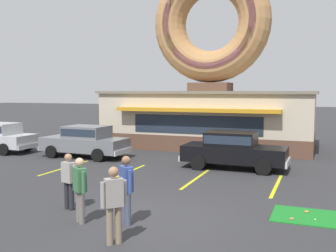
{
  "coord_description": "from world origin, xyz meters",
  "views": [
    {
      "loc": [
        4.31,
        -9.21,
        3.36
      ],
      "look_at": [
        -1.21,
        5.0,
        2.0
      ],
      "focal_mm": 42.0,
      "sensor_mm": 36.0,
      "label": 1
    }
  ],
  "objects_px": {
    "car_grey": "(85,140)",
    "pedestrian_hooded_kid": "(126,186)",
    "golf_ball": "(315,220)",
    "pedestrian_blue_sweater_man": "(114,201)",
    "pedestrian_leather_jacket_man": "(80,187)",
    "trash_bin": "(94,138)",
    "pedestrian_clipboard_woman": "(69,179)",
    "car_black": "(233,149)"
  },
  "relations": [
    {
      "from": "pedestrian_blue_sweater_man",
      "to": "pedestrian_leather_jacket_man",
      "type": "xyz_separation_m",
      "value": [
        -1.49,
        0.92,
        -0.03
      ]
    },
    {
      "from": "golf_ball",
      "to": "pedestrian_hooded_kid",
      "type": "height_order",
      "value": "pedestrian_hooded_kid"
    },
    {
      "from": "pedestrian_clipboard_woman",
      "to": "trash_bin",
      "type": "distance_m",
      "value": 13.07
    },
    {
      "from": "pedestrian_blue_sweater_man",
      "to": "pedestrian_leather_jacket_man",
      "type": "bearing_deg",
      "value": 148.3
    },
    {
      "from": "golf_ball",
      "to": "trash_bin",
      "type": "relative_size",
      "value": 0.04
    },
    {
      "from": "car_black",
      "to": "pedestrian_hooded_kid",
      "type": "bearing_deg",
      "value": -97.2
    },
    {
      "from": "car_black",
      "to": "pedestrian_hooded_kid",
      "type": "xyz_separation_m",
      "value": [
        -1.02,
        -8.08,
        0.1
      ]
    },
    {
      "from": "golf_ball",
      "to": "car_black",
      "type": "distance_m",
      "value": 7.07
    },
    {
      "from": "car_grey",
      "to": "pedestrian_hooded_kid",
      "type": "distance_m",
      "value": 10.59
    },
    {
      "from": "pedestrian_clipboard_woman",
      "to": "golf_ball",
      "type": "bearing_deg",
      "value": 12.29
    },
    {
      "from": "pedestrian_hooded_kid",
      "to": "pedestrian_leather_jacket_man",
      "type": "relative_size",
      "value": 1.04
    },
    {
      "from": "car_black",
      "to": "pedestrian_leather_jacket_man",
      "type": "distance_m",
      "value": 8.69
    },
    {
      "from": "car_grey",
      "to": "trash_bin",
      "type": "height_order",
      "value": "car_grey"
    },
    {
      "from": "pedestrian_blue_sweater_man",
      "to": "car_black",
      "type": "bearing_deg",
      "value": 85.83
    },
    {
      "from": "trash_bin",
      "to": "car_grey",
      "type": "bearing_deg",
      "value": -63.76
    },
    {
      "from": "pedestrian_blue_sweater_man",
      "to": "pedestrian_clipboard_woman",
      "type": "bearing_deg",
      "value": 143.89
    },
    {
      "from": "car_grey",
      "to": "car_black",
      "type": "relative_size",
      "value": 1.0
    },
    {
      "from": "car_black",
      "to": "pedestrian_blue_sweater_man",
      "type": "xyz_separation_m",
      "value": [
        -0.68,
        -9.33,
        0.09
      ]
    },
    {
      "from": "pedestrian_hooded_kid",
      "to": "trash_bin",
      "type": "distance_m",
      "value": 14.63
    },
    {
      "from": "pedestrian_blue_sweater_man",
      "to": "trash_bin",
      "type": "height_order",
      "value": "pedestrian_blue_sweater_man"
    },
    {
      "from": "car_grey",
      "to": "pedestrian_hooded_kid",
      "type": "xyz_separation_m",
      "value": [
        6.6,
        -8.28,
        0.1
      ]
    },
    {
      "from": "golf_ball",
      "to": "pedestrian_blue_sweater_man",
      "type": "bearing_deg",
      "value": -142.09
    },
    {
      "from": "car_grey",
      "to": "car_black",
      "type": "xyz_separation_m",
      "value": [
        7.62,
        -0.2,
        0.0
      ]
    },
    {
      "from": "pedestrian_blue_sweater_man",
      "to": "pedestrian_hooded_kid",
      "type": "xyz_separation_m",
      "value": [
        -0.34,
        1.25,
        0.01
      ]
    },
    {
      "from": "pedestrian_hooded_kid",
      "to": "pedestrian_leather_jacket_man",
      "type": "bearing_deg",
      "value": -163.86
    },
    {
      "from": "car_grey",
      "to": "pedestrian_clipboard_woman",
      "type": "distance_m",
      "value": 8.97
    },
    {
      "from": "car_black",
      "to": "pedestrian_leather_jacket_man",
      "type": "bearing_deg",
      "value": -104.46
    },
    {
      "from": "car_grey",
      "to": "pedestrian_hooded_kid",
      "type": "bearing_deg",
      "value": -51.45
    },
    {
      "from": "pedestrian_blue_sweater_man",
      "to": "pedestrian_clipboard_woman",
      "type": "height_order",
      "value": "pedestrian_blue_sweater_man"
    },
    {
      "from": "golf_ball",
      "to": "pedestrian_blue_sweater_man",
      "type": "xyz_separation_m",
      "value": [
        -4.11,
        -3.2,
        0.91
      ]
    },
    {
      "from": "pedestrian_clipboard_woman",
      "to": "trash_bin",
      "type": "bearing_deg",
      "value": 118.92
    },
    {
      "from": "pedestrian_leather_jacket_man",
      "to": "trash_bin",
      "type": "relative_size",
      "value": 1.73
    },
    {
      "from": "golf_ball",
      "to": "pedestrian_hooded_kid",
      "type": "distance_m",
      "value": 4.95
    },
    {
      "from": "golf_ball",
      "to": "car_grey",
      "type": "relative_size",
      "value": 0.01
    },
    {
      "from": "car_grey",
      "to": "car_black",
      "type": "height_order",
      "value": "same"
    },
    {
      "from": "pedestrian_clipboard_woman",
      "to": "trash_bin",
      "type": "xyz_separation_m",
      "value": [
        -6.32,
        11.44,
        -0.39
      ]
    },
    {
      "from": "golf_ball",
      "to": "pedestrian_leather_jacket_man",
      "type": "height_order",
      "value": "pedestrian_leather_jacket_man"
    },
    {
      "from": "car_black",
      "to": "trash_bin",
      "type": "bearing_deg",
      "value": 157.62
    },
    {
      "from": "pedestrian_leather_jacket_man",
      "to": "pedestrian_clipboard_woman",
      "type": "relative_size",
      "value": 1.05
    },
    {
      "from": "pedestrian_blue_sweater_man",
      "to": "pedestrian_hooded_kid",
      "type": "bearing_deg",
      "value": 105.21
    },
    {
      "from": "pedestrian_leather_jacket_man",
      "to": "pedestrian_clipboard_woman",
      "type": "height_order",
      "value": "pedestrian_leather_jacket_man"
    },
    {
      "from": "golf_ball",
      "to": "car_grey",
      "type": "distance_m",
      "value": 12.76
    }
  ]
}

